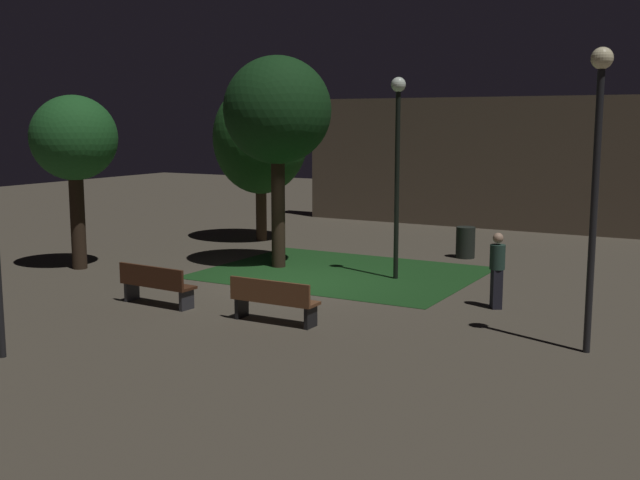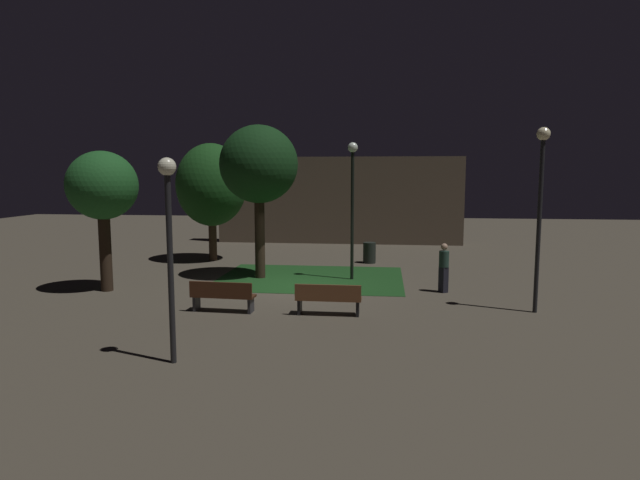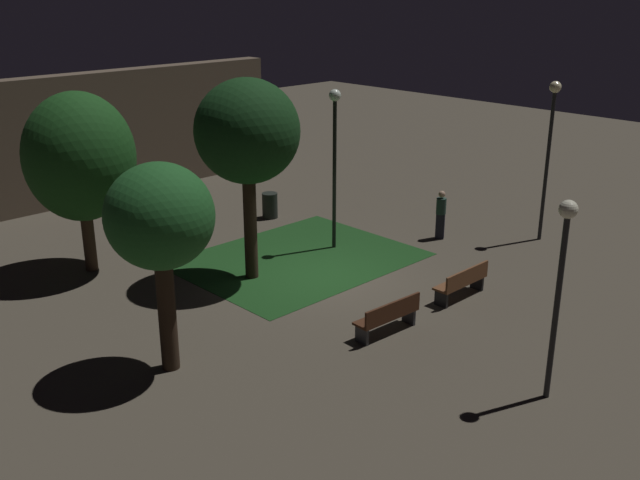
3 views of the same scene
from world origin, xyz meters
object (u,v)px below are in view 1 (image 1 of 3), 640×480
at_px(lamp_post_plaza_east, 398,145).
at_px(pedestrian, 497,269).
at_px(bench_lawn_edge, 273,299).
at_px(tree_tall_center, 277,112).
at_px(trash_bin, 465,242).
at_px(lamp_post_plaza_west, 597,152).
at_px(tree_near_wall, 74,141).
at_px(tree_right_canopy, 260,139).
at_px(bench_near_trees, 156,284).

height_order(lamp_post_plaza_east, pedestrian, lamp_post_plaza_east).
distance_m(bench_lawn_edge, tree_tall_center, 6.94).
xyz_separation_m(lamp_post_plaza_east, trash_bin, (0.54, 3.74, -2.88)).
xyz_separation_m(tree_tall_center, lamp_post_plaza_west, (8.76, -4.02, -0.74)).
xyz_separation_m(tree_near_wall, tree_tall_center, (4.53, 2.79, 0.74)).
bearing_deg(tree_near_wall, pedestrian, 5.61).
relative_size(tree_near_wall, lamp_post_plaza_west, 0.90).
height_order(bench_lawn_edge, lamp_post_plaza_east, lamp_post_plaza_east).
distance_m(tree_near_wall, lamp_post_plaza_east, 8.44).
xyz_separation_m(lamp_post_plaza_east, pedestrian, (3.09, -1.80, -2.48)).
distance_m(tree_right_canopy, lamp_post_plaza_east, 7.35).
bearing_deg(trash_bin, tree_near_wall, -141.97).
bearing_deg(bench_near_trees, bench_lawn_edge, -0.00).
height_order(bench_lawn_edge, tree_near_wall, tree_near_wall).
relative_size(lamp_post_plaza_west, trash_bin, 5.66).
xyz_separation_m(bench_lawn_edge, lamp_post_plaza_west, (5.70, 1.01, 2.92)).
relative_size(bench_near_trees, lamp_post_plaza_east, 0.37).
distance_m(tree_tall_center, trash_bin, 6.62).
relative_size(tree_tall_center, pedestrian, 3.48).
relative_size(tree_near_wall, tree_right_canopy, 0.89).
relative_size(tree_tall_center, trash_bin, 6.23).
distance_m(lamp_post_plaza_west, pedestrian, 4.13).
height_order(tree_near_wall, tree_right_canopy, tree_right_canopy).
relative_size(tree_right_canopy, pedestrian, 3.21).
height_order(lamp_post_plaza_west, lamp_post_plaza_east, lamp_post_plaza_west).
bearing_deg(bench_near_trees, pedestrian, 27.47).
bearing_deg(bench_near_trees, tree_tall_center, 91.02).
height_order(tree_right_canopy, lamp_post_plaza_east, tree_right_canopy).
distance_m(trash_bin, pedestrian, 6.11).
height_order(bench_near_trees, tree_right_canopy, tree_right_canopy).
relative_size(tree_right_canopy, tree_tall_center, 0.92).
bearing_deg(tree_near_wall, trash_bin, 38.03).
relative_size(bench_near_trees, pedestrian, 1.13).
height_order(tree_near_wall, tree_tall_center, tree_tall_center).
bearing_deg(pedestrian, lamp_post_plaza_east, 149.84).
bearing_deg(lamp_post_plaza_east, bench_near_trees, -122.86).
bearing_deg(lamp_post_plaza_east, bench_lawn_edge, -93.78).
bearing_deg(tree_right_canopy, pedestrian, -29.61).
distance_m(bench_near_trees, lamp_post_plaza_east, 6.73).
bearing_deg(tree_tall_center, trash_bin, 44.25).
distance_m(bench_lawn_edge, lamp_post_plaza_west, 6.49).
xyz_separation_m(bench_lawn_edge, lamp_post_plaza_east, (0.34, 5.13, 2.85)).
xyz_separation_m(bench_near_trees, lamp_post_plaza_west, (8.67, 1.01, 2.92)).
height_order(tree_right_canopy, lamp_post_plaza_west, tree_right_canopy).
distance_m(bench_near_trees, lamp_post_plaza_west, 9.21).
height_order(lamp_post_plaza_west, pedestrian, lamp_post_plaza_west).
bearing_deg(lamp_post_plaza_east, lamp_post_plaza_west, -37.51).
relative_size(bench_near_trees, tree_near_wall, 0.40).
xyz_separation_m(tree_tall_center, trash_bin, (3.94, 3.84, -3.69)).
bearing_deg(tree_near_wall, bench_lawn_edge, -16.49).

